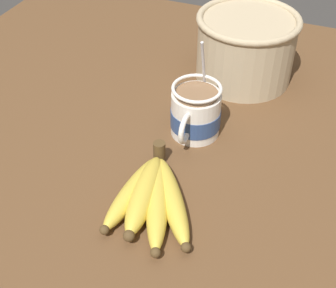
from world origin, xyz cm
name	(u,v)px	position (x,y,z in cm)	size (l,w,h in cm)	color
table	(167,172)	(0.00, 0.00, 2.00)	(119.67, 119.67, 3.99)	brown
coffee_mug	(195,113)	(-9.52, 1.54, 8.21)	(14.37, 8.79, 17.20)	white
banana_bunch	(152,196)	(9.10, 1.18, 5.69)	(19.71, 14.50, 4.11)	#4C381E
woven_basket	(246,46)	(-30.40, 4.78, 11.12)	(20.27, 20.27, 13.60)	tan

